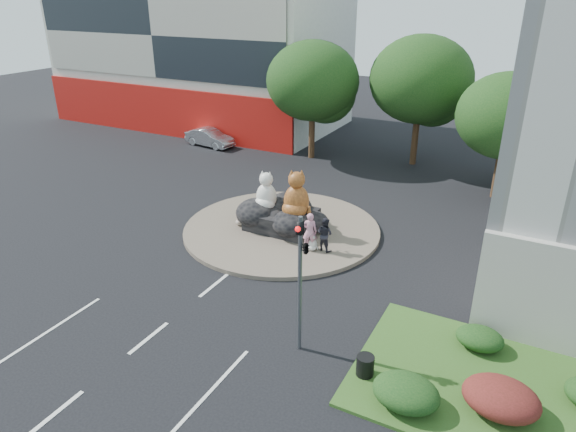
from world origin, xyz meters
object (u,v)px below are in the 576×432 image
at_px(cat_white, 266,190).
at_px(kitten_calico, 240,217).
at_px(pedestrian_dark, 325,234).
at_px(kitten_white, 312,242).
at_px(parked_car, 210,138).
at_px(pedestrian_pink, 310,232).
at_px(litter_bin, 365,365).
at_px(cat_tabby, 296,193).

xyz_separation_m(cat_white, kitten_calico, (-1.21, -0.64, -1.48)).
xyz_separation_m(cat_white, pedestrian_dark, (3.77, -1.19, -1.10)).
height_order(kitten_calico, kitten_white, kitten_calico).
bearing_deg(parked_car, kitten_white, -123.09).
relative_size(pedestrian_pink, litter_bin, 2.70).
xyz_separation_m(cat_tabby, parked_car, (-13.25, 11.12, -1.62)).
height_order(cat_white, cat_tabby, cat_tabby).
xyz_separation_m(kitten_white, pedestrian_dark, (0.51, 0.24, 0.40)).
distance_m(cat_white, litter_bin, 11.83).
relative_size(cat_white, pedestrian_dark, 1.24).
distance_m(cat_white, pedestrian_dark, 4.10).
bearing_deg(kitten_white, cat_tabby, 105.81).
xyz_separation_m(kitten_calico, pedestrian_pink, (4.35, -0.83, 0.49)).
xyz_separation_m(parked_car, litter_bin, (19.83, -19.27, -0.22)).
distance_m(cat_tabby, pedestrian_dark, 2.64).
xyz_separation_m(pedestrian_pink, pedestrian_dark, (0.63, 0.29, -0.11)).
bearing_deg(pedestrian_pink, cat_tabby, -64.17).
height_order(cat_tabby, parked_car, cat_tabby).
relative_size(kitten_white, litter_bin, 1.22).
xyz_separation_m(cat_tabby, pedestrian_pink, (1.40, -1.39, -1.17)).
bearing_deg(parked_car, kitten_calico, -131.54).
distance_m(cat_white, kitten_white, 3.86).
bearing_deg(cat_white, litter_bin, -49.92).
bearing_deg(pedestrian_pink, kitten_calico, -30.25).
bearing_deg(kitten_calico, parked_car, 167.57).
relative_size(cat_white, kitten_calico, 2.32).
distance_m(kitten_calico, kitten_white, 4.55).
relative_size(kitten_calico, pedestrian_pink, 0.47).
xyz_separation_m(kitten_white, pedestrian_pink, (-0.13, -0.05, 0.51)).
height_order(kitten_white, parked_car, parked_car).
bearing_deg(pedestrian_pink, parked_car, -59.91).
bearing_deg(cat_tabby, kitten_calico, 163.65).
relative_size(cat_tabby, pedestrian_pink, 1.29).
height_order(cat_tabby, pedestrian_dark, cat_tabby).
relative_size(kitten_white, pedestrian_pink, 0.45).
xyz_separation_m(pedestrian_pink, litter_bin, (5.18, -6.77, -0.67)).
height_order(kitten_calico, parked_car, parked_car).
bearing_deg(cat_white, pedestrian_pink, -30.33).
bearing_deg(kitten_calico, kitten_white, 26.21).
relative_size(kitten_white, parked_car, 0.20).
relative_size(kitten_calico, kitten_white, 1.05).
bearing_deg(cat_tabby, pedestrian_pink, -71.69).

